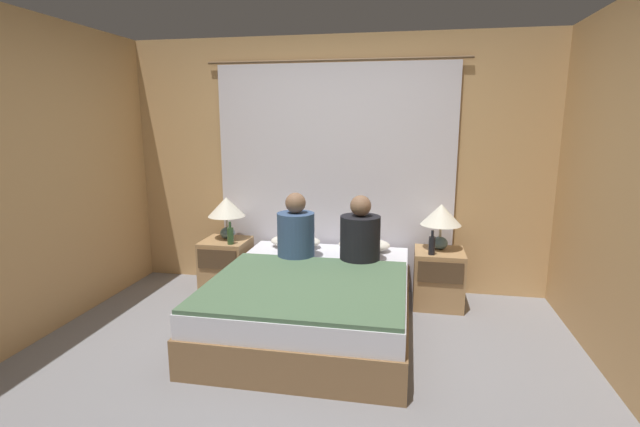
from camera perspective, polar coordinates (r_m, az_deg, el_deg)
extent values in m
plane|color=gray|center=(3.39, -3.22, -18.65)|extent=(16.00, 16.00, 0.00)
cube|color=tan|center=(4.68, 1.83, 5.94)|extent=(4.28, 0.06, 2.50)
cube|color=tan|center=(4.04, -33.95, 3.11)|extent=(0.06, 3.58, 2.50)
cube|color=silver|center=(4.63, 1.70, 4.24)|extent=(2.35, 0.02, 2.24)
cylinder|color=brown|center=(4.63, 1.79, 18.35)|extent=(2.55, 0.02, 0.02)
cube|color=olive|center=(3.91, -0.82, -11.96)|extent=(1.54, 1.94, 0.29)
cube|color=silver|center=(3.83, -0.83, -8.77)|extent=(1.50, 1.90, 0.17)
cube|color=#A87F51|center=(4.79, -11.45, -6.24)|extent=(0.44, 0.43, 0.52)
cube|color=#4C3823|center=(4.56, -12.57, -5.53)|extent=(0.39, 0.02, 0.19)
cube|color=#A87F51|center=(4.46, 14.35, -7.71)|extent=(0.44, 0.43, 0.52)
cube|color=#4C3823|center=(4.21, 14.61, -7.05)|extent=(0.39, 0.02, 0.19)
ellipsoid|color=slate|center=(4.76, -11.32, -2.34)|extent=(0.15, 0.15, 0.12)
cylinder|color=#B2A893|center=(4.73, -11.37, -0.98)|extent=(0.02, 0.02, 0.11)
cone|color=silver|center=(4.70, -11.44, 0.83)|extent=(0.37, 0.37, 0.19)
ellipsoid|color=slate|center=(4.43, 14.51, -3.52)|extent=(0.15, 0.15, 0.12)
cylinder|color=#B2A893|center=(4.40, 14.59, -2.07)|extent=(0.02, 0.02, 0.11)
cone|color=silver|center=(4.37, 14.69, -0.12)|extent=(0.37, 0.37, 0.19)
ellipsoid|color=silver|center=(4.58, -3.05, -3.44)|extent=(0.49, 0.31, 0.12)
ellipsoid|color=silver|center=(4.47, 5.46, -3.85)|extent=(0.49, 0.31, 0.12)
cube|color=#4C6B4C|center=(3.54, -1.74, -8.74)|extent=(1.48, 1.33, 0.03)
cylinder|color=#38517A|center=(4.19, -2.99, -2.75)|extent=(0.34, 0.34, 0.42)
sphere|color=#846047|center=(4.12, -3.03, 1.32)|extent=(0.18, 0.18, 0.18)
cylinder|color=black|center=(4.09, 4.95, -3.16)|extent=(0.35, 0.35, 0.41)
sphere|color=#846047|center=(4.03, 5.03, 0.96)|extent=(0.18, 0.18, 0.18)
cylinder|color=#2D4C28|center=(4.53, -10.97, -2.73)|extent=(0.06, 0.06, 0.16)
cylinder|color=#2D4C28|center=(4.51, -11.02, -1.37)|extent=(0.02, 0.02, 0.06)
cylinder|color=black|center=(4.23, 13.60, -3.88)|extent=(0.06, 0.06, 0.16)
cylinder|color=black|center=(4.20, 13.68, -2.41)|extent=(0.02, 0.02, 0.06)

